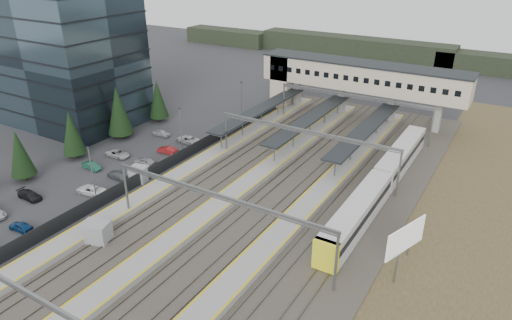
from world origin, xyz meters
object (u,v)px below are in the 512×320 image
Objects in this scene: office_building at (68,59)px; footbridge at (347,77)px; relay_cabin_near at (96,233)px; billboard at (405,239)px; relay_cabin_far at (139,174)px; train at (381,183)px.

footbridge is at bearing 34.47° from office_building.
billboard reaches higher than relay_cabin_near.
relay_cabin_near is at bearing -63.86° from relay_cabin_far.
billboard is at bearing -0.63° from relay_cabin_far.
relay_cabin_far is at bearing -23.63° from office_building.
relay_cabin_far is 0.07× the size of footbridge.
train is (24.79, 27.49, 0.75)m from relay_cabin_near.
office_building is 8.71× the size of relay_cabin_far.
footbridge reaches higher than relay_cabin_near.
billboard is (6.75, -14.14, 1.71)m from train.
footbridge is at bearing 119.56° from train.
train is (31.54, 13.72, 0.89)m from relay_cabin_far.
office_building is 45.25m from relay_cabin_near.
footbridge reaches higher than relay_cabin_far.
relay_cabin_near is at bearing -157.06° from billboard.
billboard is (66.75, -12.87, -8.48)m from office_building.
billboard is at bearing 22.94° from relay_cabin_near.
relay_cabin_far is (-6.76, 13.77, -0.14)m from relay_cabin_near.
train is at bearing 115.53° from billboard.
relay_cabin_far is at bearing 179.37° from billboard.
footbridge is (15.24, 42.45, 6.82)m from relay_cabin_far.
billboard is at bearing -10.91° from office_building.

